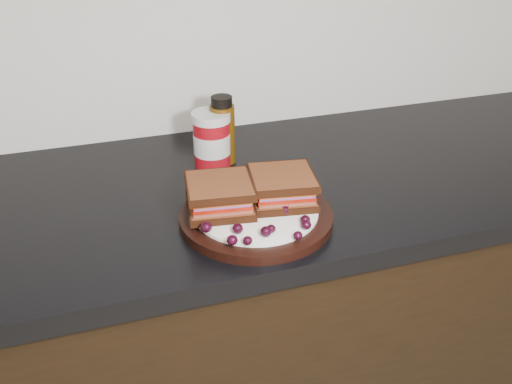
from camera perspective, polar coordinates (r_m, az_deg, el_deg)
base_cabinets at (r=1.46m, az=-0.29°, el=-15.54°), size 3.96×0.58×0.86m
countertop at (r=1.18m, az=-0.34°, el=0.14°), size 3.98×0.60×0.04m
plate at (r=1.04m, az=-0.00°, el=-2.45°), size 0.28×0.28×0.02m
sandwich_left at (r=1.02m, az=-3.65°, el=-0.36°), size 0.13×0.13×0.05m
sandwich_right at (r=1.05m, az=2.64°, el=0.48°), size 0.13×0.13×0.05m
grape_0 at (r=0.97m, az=-5.01°, el=-3.52°), size 0.02×0.02×0.02m
grape_1 at (r=0.96m, az=-1.85°, el=-3.68°), size 0.02×0.02×0.02m
grape_2 at (r=0.93m, az=-2.39°, el=-4.83°), size 0.02×0.02×0.02m
grape_3 at (r=0.93m, az=-0.84°, el=-4.88°), size 0.02×0.02×0.01m
grape_4 at (r=0.95m, az=1.01°, el=-3.97°), size 0.02×0.02×0.02m
grape_5 at (r=0.96m, az=1.54°, el=-3.70°), size 0.02×0.02×0.01m
grape_6 at (r=0.95m, az=4.20°, el=-4.35°), size 0.02×0.02×0.01m
grape_7 at (r=0.98m, az=5.04°, el=-3.28°), size 0.02×0.02×0.02m
grape_8 at (r=0.99m, az=4.94°, el=-2.78°), size 0.02×0.02×0.02m
grape_9 at (r=1.01m, az=2.94°, el=-1.81°), size 0.02×0.02×0.02m
grape_10 at (r=1.04m, az=5.42°, el=-1.03°), size 0.02×0.02×0.02m
grape_11 at (r=1.04m, az=3.39°, el=-0.95°), size 0.02×0.02×0.02m
grape_12 at (r=1.06m, az=3.38°, el=-0.37°), size 0.02×0.02×0.02m
grape_13 at (r=1.09m, az=2.05°, el=0.39°), size 0.02×0.02×0.01m
grape_14 at (r=1.06m, az=-3.91°, el=-0.53°), size 0.01×0.01×0.01m
grape_15 at (r=1.02m, az=-3.38°, el=-1.46°), size 0.02×0.02×0.02m
grape_16 at (r=1.01m, az=-4.14°, el=-2.05°), size 0.02×0.02×0.02m
grape_17 at (r=1.00m, az=-3.97°, el=-2.23°), size 0.02×0.02×0.02m
grape_18 at (r=1.05m, az=-4.49°, el=-0.49°), size 0.02×0.02×0.02m
grape_19 at (r=1.03m, az=-4.48°, el=-1.19°), size 0.02×0.02×0.02m
grape_20 at (r=1.01m, az=-3.68°, el=-1.99°), size 0.02×0.02×0.02m
condiment_jar at (r=1.22m, az=-4.45°, el=5.28°), size 0.10×0.10×0.12m
oil_bottle at (r=1.23m, az=-3.37°, el=6.23°), size 0.06×0.06×0.15m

